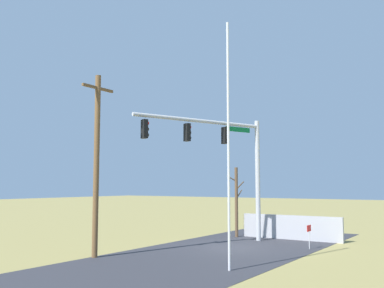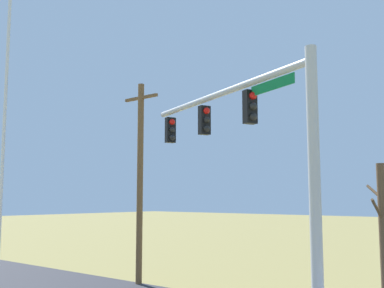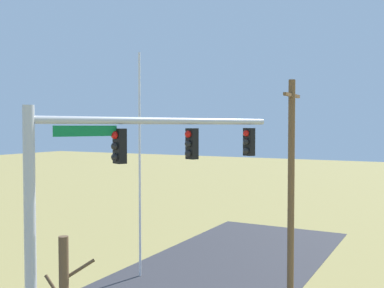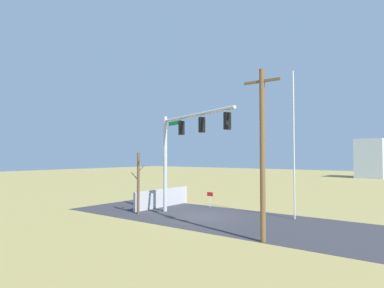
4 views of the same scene
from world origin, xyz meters
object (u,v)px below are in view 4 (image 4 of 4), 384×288
signal_mast (182,141)px  distant_building (372,158)px  flagpole (294,144)px  open_sign (210,196)px  utility_pole (262,151)px  bare_tree (138,182)px

signal_mast → distant_building: size_ratio=1.07×
flagpole → open_sign: 8.26m
utility_pole → open_sign: size_ratio=6.90×
signal_mast → open_sign: 6.26m
utility_pole → open_sign: bearing=-42.4°
flagpole → open_sign: size_ratio=8.07×
bare_tree → distant_building: bearing=-98.0°
flagpole → signal_mast: bearing=30.7°
flagpole → distant_building: flagpole is taller
distant_building → bare_tree: bearing=175.7°
utility_pole → flagpole: bearing=-83.4°
bare_tree → distant_building: distant_building is taller
flagpole → bare_tree: flagpole is taller
bare_tree → open_sign: bearing=-114.5°
utility_pole → open_sign: 11.30m
flagpole → utility_pole: flagpole is taller
open_sign → utility_pole: bearing=137.6°
signal_mast → distant_building: bearing=-94.6°
bare_tree → open_sign: (-2.52, -5.53, -1.35)m
signal_mast → distant_building: distant_building is taller
open_sign → distant_building: size_ratio=0.17×
utility_pole → bare_tree: bearing=-9.3°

